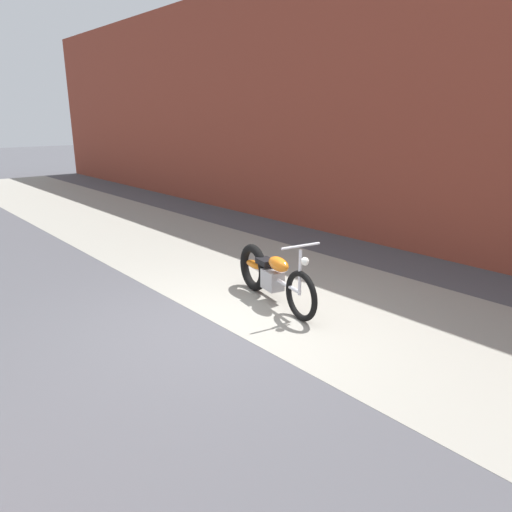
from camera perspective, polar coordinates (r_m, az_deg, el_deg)
ground_plane at (r=6.20m, az=-4.11°, el=-8.46°), size 80.00×80.00×0.00m
sidewalk_slab at (r=7.29m, az=7.01°, el=-4.60°), size 36.00×3.50×0.01m
brick_building_wall at (r=9.66m, az=22.27°, el=17.00°), size 36.00×0.50×5.78m
motorcycle_orange at (r=6.90m, az=1.67°, el=-2.22°), size 1.99×0.71×1.03m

